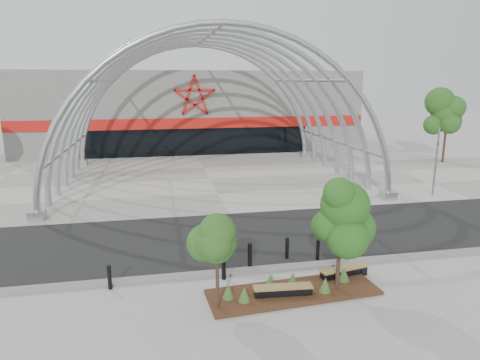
{
  "coord_description": "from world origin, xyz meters",
  "views": [
    {
      "loc": [
        -3.74,
        -14.89,
        7.12
      ],
      "look_at": [
        0.0,
        4.0,
        2.6
      ],
      "focal_mm": 32.0,
      "sensor_mm": 36.0,
      "label": 1
    }
  ],
  "objects_px": {
    "bench_0": "(283,292)",
    "street_tree_1": "(341,213)",
    "bollard_2": "(224,267)",
    "signal_pole": "(436,161)",
    "bench_1": "(344,273)",
    "street_tree_0": "(217,237)"
  },
  "relations": [
    {
      "from": "signal_pole",
      "to": "street_tree_1",
      "type": "xyz_separation_m",
      "value": [
        -11.13,
        -10.68,
        0.62
      ]
    },
    {
      "from": "signal_pole",
      "to": "bollard_2",
      "type": "distance_m",
      "value": 17.35
    },
    {
      "from": "bench_0",
      "to": "bench_1",
      "type": "bearing_deg",
      "value": 20.31
    },
    {
      "from": "signal_pole",
      "to": "street_tree_0",
      "type": "relative_size",
      "value": 1.26
    },
    {
      "from": "street_tree_0",
      "to": "street_tree_1",
      "type": "distance_m",
      "value": 4.22
    },
    {
      "from": "bollard_2",
      "to": "bench_1",
      "type": "bearing_deg",
      "value": -9.79
    },
    {
      "from": "street_tree_1",
      "to": "bench_1",
      "type": "relative_size",
      "value": 2.04
    },
    {
      "from": "bench_1",
      "to": "bollard_2",
      "type": "bearing_deg",
      "value": 170.21
    },
    {
      "from": "street_tree_0",
      "to": "bench_1",
      "type": "height_order",
      "value": "street_tree_0"
    },
    {
      "from": "street_tree_0",
      "to": "bollard_2",
      "type": "relative_size",
      "value": 3.49
    },
    {
      "from": "bollard_2",
      "to": "signal_pole",
      "type": "bearing_deg",
      "value": 31.13
    },
    {
      "from": "street_tree_1",
      "to": "bench_1",
      "type": "distance_m",
      "value": 2.94
    },
    {
      "from": "street_tree_0",
      "to": "street_tree_1",
      "type": "relative_size",
      "value": 0.85
    },
    {
      "from": "bench_0",
      "to": "bollard_2",
      "type": "distance_m",
      "value": 2.46
    },
    {
      "from": "street_tree_0",
      "to": "street_tree_1",
      "type": "bearing_deg",
      "value": 4.64
    },
    {
      "from": "street_tree_0",
      "to": "signal_pole",
      "type": "bearing_deg",
      "value": 35.75
    },
    {
      "from": "street_tree_1",
      "to": "bench_0",
      "type": "bearing_deg",
      "value": 179.15
    },
    {
      "from": "bench_0",
      "to": "street_tree_1",
      "type": "bearing_deg",
      "value": -0.85
    },
    {
      "from": "street_tree_0",
      "to": "bench_0",
      "type": "height_order",
      "value": "street_tree_0"
    },
    {
      "from": "signal_pole",
      "to": "street_tree_1",
      "type": "height_order",
      "value": "signal_pole"
    },
    {
      "from": "signal_pole",
      "to": "bench_0",
      "type": "relative_size",
      "value": 2.13
    },
    {
      "from": "signal_pole",
      "to": "street_tree_1",
      "type": "relative_size",
      "value": 1.08
    }
  ]
}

